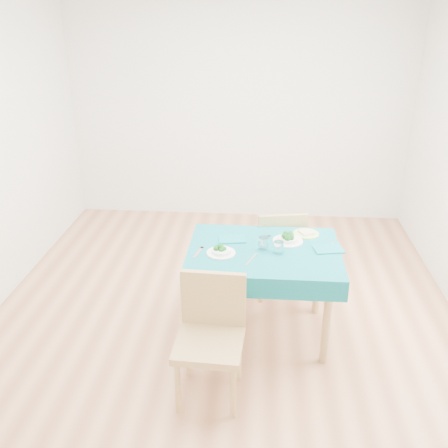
# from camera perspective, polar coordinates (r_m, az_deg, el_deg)

# --- Properties ---
(room_shell) EXTENTS (4.02, 4.52, 2.73)m
(room_shell) POSITION_cam_1_polar(r_m,az_deg,el_deg) (3.81, -0.00, 6.87)
(room_shell) COLOR #9C6341
(room_shell) RESTS_ON ground
(table) EXTENTS (1.14, 0.86, 0.76)m
(table) POSITION_cam_1_polar(r_m,az_deg,el_deg) (3.97, 4.42, -7.82)
(table) COLOR #095A62
(table) RESTS_ON ground
(chair_near) EXTENTS (0.46, 0.50, 1.10)m
(chair_near) POSITION_cam_1_polar(r_m,az_deg,el_deg) (3.28, -1.73, -11.85)
(chair_near) COLOR #9D7C4A
(chair_near) RESTS_ON ground
(chair_far) EXTENTS (0.49, 0.53, 1.05)m
(chair_far) POSITION_cam_1_polar(r_m,az_deg,el_deg) (4.48, 6.11, -1.86)
(chair_far) COLOR #9D7C4A
(chair_far) RESTS_ON ground
(bowl_near) EXTENTS (0.22, 0.22, 0.07)m
(bowl_near) POSITION_cam_1_polar(r_m,az_deg,el_deg) (3.70, -0.34, -2.96)
(bowl_near) COLOR white
(bowl_near) RESTS_ON table
(bowl_far) EXTENTS (0.24, 0.24, 0.07)m
(bowl_far) POSITION_cam_1_polar(r_m,az_deg,el_deg) (3.91, 7.33, -1.54)
(bowl_far) COLOR white
(bowl_far) RESTS_ON table
(fork_near) EXTENTS (0.07, 0.19, 0.00)m
(fork_near) POSITION_cam_1_polar(r_m,az_deg,el_deg) (3.74, -2.95, -3.24)
(fork_near) COLOR silver
(fork_near) RESTS_ON table
(knife_near) EXTENTS (0.09, 0.20, 0.00)m
(knife_near) POSITION_cam_1_polar(r_m,az_deg,el_deg) (3.64, 3.15, -4.05)
(knife_near) COLOR silver
(knife_near) RESTS_ON table
(fork_far) EXTENTS (0.07, 0.17, 0.00)m
(fork_far) POSITION_cam_1_polar(r_m,az_deg,el_deg) (3.94, 4.89, -1.82)
(fork_far) COLOR silver
(fork_far) RESTS_ON table
(knife_far) EXTENTS (0.05, 0.19, 0.00)m
(knife_far) POSITION_cam_1_polar(r_m,az_deg,el_deg) (3.91, 12.17, -2.50)
(knife_far) COLOR silver
(knife_far) RESTS_ON table
(napkin_near) EXTENTS (0.23, 0.18, 0.01)m
(napkin_near) POSITION_cam_1_polar(r_m,az_deg,el_deg) (3.92, 0.91, -1.75)
(napkin_near) COLOR #0C656C
(napkin_near) RESTS_ON table
(napkin_far) EXTENTS (0.24, 0.19, 0.01)m
(napkin_far) POSITION_cam_1_polar(r_m,az_deg,el_deg) (3.85, 11.86, -2.82)
(napkin_far) COLOR #0C656C
(napkin_far) RESTS_ON table
(tumbler_center) EXTENTS (0.08, 0.08, 0.10)m
(tumbler_center) POSITION_cam_1_polar(r_m,az_deg,el_deg) (3.77, 4.52, -2.22)
(tumbler_center) COLOR white
(tumbler_center) RESTS_ON table
(tumbler_side) EXTENTS (0.07, 0.07, 0.09)m
(tumbler_side) POSITION_cam_1_polar(r_m,az_deg,el_deg) (3.73, 6.26, -2.68)
(tumbler_side) COLOR white
(tumbler_side) RESTS_ON table
(side_plate) EXTENTS (0.21, 0.21, 0.01)m
(side_plate) POSITION_cam_1_polar(r_m,az_deg,el_deg) (4.07, 9.37, -1.10)
(side_plate) COLOR #B7DF6D
(side_plate) RESTS_ON table
(bread_slice) EXTENTS (0.13, 0.13, 0.01)m
(bread_slice) POSITION_cam_1_polar(r_m,az_deg,el_deg) (4.07, 9.39, -0.94)
(bread_slice) COLOR beige
(bread_slice) RESTS_ON side_plate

